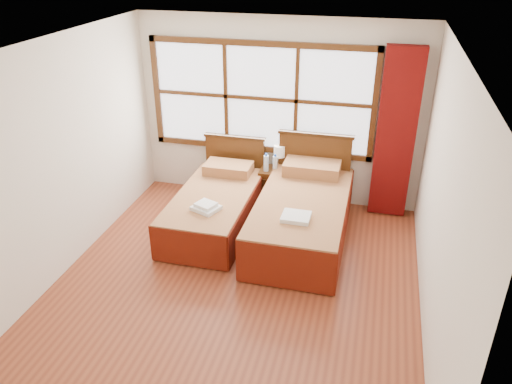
# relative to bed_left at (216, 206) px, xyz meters

# --- Properties ---
(floor) EXTENTS (4.50, 4.50, 0.00)m
(floor) POSITION_rel_bed_left_xyz_m (0.62, -1.20, -0.29)
(floor) COLOR brown
(floor) RESTS_ON ground
(ceiling) EXTENTS (4.50, 4.50, 0.00)m
(ceiling) POSITION_rel_bed_left_xyz_m (0.62, -1.20, 2.31)
(ceiling) COLOR white
(ceiling) RESTS_ON wall_back
(wall_back) EXTENTS (4.00, 0.00, 4.00)m
(wall_back) POSITION_rel_bed_left_xyz_m (0.62, 1.05, 1.01)
(wall_back) COLOR silver
(wall_back) RESTS_ON floor
(wall_left) EXTENTS (0.00, 4.50, 4.50)m
(wall_left) POSITION_rel_bed_left_xyz_m (-1.38, -1.20, 1.01)
(wall_left) COLOR silver
(wall_left) RESTS_ON floor
(wall_right) EXTENTS (0.00, 4.50, 4.50)m
(wall_right) POSITION_rel_bed_left_xyz_m (2.62, -1.20, 1.01)
(wall_right) COLOR silver
(wall_right) RESTS_ON floor
(window) EXTENTS (3.16, 0.06, 1.56)m
(window) POSITION_rel_bed_left_xyz_m (0.37, 1.01, 1.21)
(window) COLOR white
(window) RESTS_ON wall_back
(curtain) EXTENTS (0.50, 0.16, 2.30)m
(curtain) POSITION_rel_bed_left_xyz_m (2.22, 0.91, 0.88)
(curtain) COLOR #6A0C0A
(curtain) RESTS_ON wall_back
(bed_left) EXTENTS (0.97, 1.99, 0.94)m
(bed_left) POSITION_rel_bed_left_xyz_m (0.00, 0.00, 0.00)
(bed_left) COLOR #361D0B
(bed_left) RESTS_ON floor
(bed_right) EXTENTS (1.12, 2.16, 1.09)m
(bed_right) POSITION_rel_bed_left_xyz_m (1.17, -0.00, 0.04)
(bed_right) COLOR #361D0B
(bed_right) RESTS_ON floor
(nightstand) EXTENTS (0.40, 0.40, 0.54)m
(nightstand) POSITION_rel_bed_left_xyz_m (0.63, 0.80, -0.02)
(nightstand) COLOR #4A2810
(nightstand) RESTS_ON floor
(towels_left) EXTENTS (0.38, 0.36, 0.09)m
(towels_left) POSITION_rel_bed_left_xyz_m (0.05, -0.48, 0.25)
(towels_left) COLOR white
(towels_left) RESTS_ON bed_left
(towels_right) EXTENTS (0.33, 0.29, 0.05)m
(towels_right) POSITION_rel_bed_left_xyz_m (1.18, -0.57, 0.32)
(towels_right) COLOR white
(towels_right) RESTS_ON bed_right
(lamp) EXTENTS (0.16, 0.16, 0.32)m
(lamp) POSITION_rel_bed_left_xyz_m (0.67, 0.94, 0.48)
(lamp) COLOR #BE8C3D
(lamp) RESTS_ON nightstand
(bottle_near) EXTENTS (0.07, 0.07, 0.26)m
(bottle_near) POSITION_rel_bed_left_xyz_m (0.52, 0.73, 0.37)
(bottle_near) COLOR #C2E0FA
(bottle_near) RESTS_ON nightstand
(bottle_far) EXTENTS (0.07, 0.07, 0.26)m
(bottle_far) POSITION_rel_bed_left_xyz_m (0.64, 0.76, 0.37)
(bottle_far) COLOR #C2E0FA
(bottle_far) RESTS_ON nightstand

